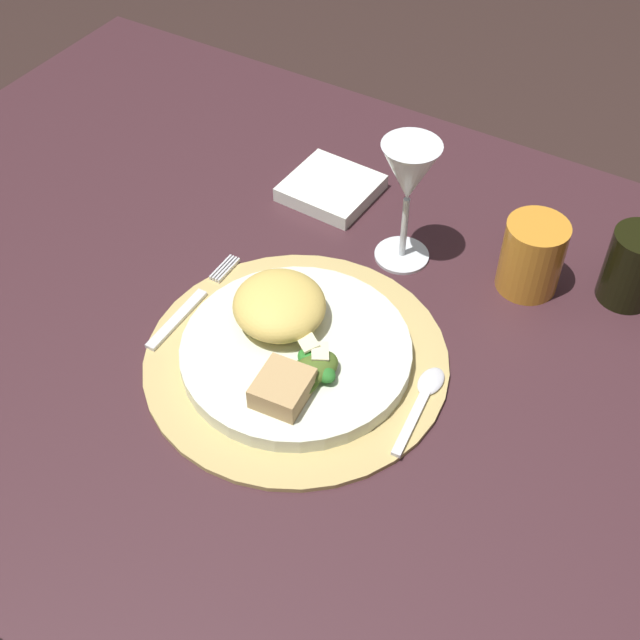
% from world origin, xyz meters
% --- Properties ---
extents(ground_plane, '(6.00, 6.00, 0.00)m').
position_xyz_m(ground_plane, '(0.00, 0.00, 0.00)').
color(ground_plane, '#32221E').
extents(dining_table, '(1.32, 0.89, 0.71)m').
position_xyz_m(dining_table, '(0.00, 0.00, 0.55)').
color(dining_table, '#3C2126').
rests_on(dining_table, ground).
extents(placemat, '(0.33, 0.33, 0.01)m').
position_xyz_m(placemat, '(0.02, -0.06, 0.72)').
color(placemat, tan).
rests_on(placemat, dining_table).
extents(dinner_plate, '(0.25, 0.25, 0.02)m').
position_xyz_m(dinner_plate, '(0.02, -0.06, 0.73)').
color(dinner_plate, silver).
rests_on(dinner_plate, placemat).
extents(pasta_serving, '(0.15, 0.15, 0.04)m').
position_xyz_m(pasta_serving, '(-0.01, -0.03, 0.76)').
color(pasta_serving, '#E1BF5C').
rests_on(pasta_serving, dinner_plate).
extents(salad_greens, '(0.06, 0.08, 0.03)m').
position_xyz_m(salad_greens, '(0.06, -0.08, 0.75)').
color(salad_greens, '#2A7728').
rests_on(salad_greens, dinner_plate).
extents(bread_piece, '(0.06, 0.06, 0.03)m').
position_xyz_m(bread_piece, '(0.05, -0.12, 0.75)').
color(bread_piece, tan).
rests_on(bread_piece, dinner_plate).
extents(fork, '(0.02, 0.17, 0.00)m').
position_xyz_m(fork, '(-0.12, -0.06, 0.72)').
color(fork, silver).
rests_on(fork, placemat).
extents(spoon, '(0.03, 0.12, 0.01)m').
position_xyz_m(spoon, '(0.16, -0.04, 0.72)').
color(spoon, silver).
rests_on(spoon, placemat).
extents(napkin, '(0.12, 0.11, 0.02)m').
position_xyz_m(napkin, '(-0.09, 0.21, 0.72)').
color(napkin, white).
rests_on(napkin, dining_table).
extents(wine_glass, '(0.07, 0.07, 0.16)m').
position_xyz_m(wine_glass, '(0.04, 0.15, 0.83)').
color(wine_glass, silver).
rests_on(wine_glass, dining_table).
extents(amber_tumbler, '(0.07, 0.07, 0.09)m').
position_xyz_m(amber_tumbler, '(0.19, 0.18, 0.76)').
color(amber_tumbler, orange).
rests_on(amber_tumbler, dining_table).
extents(dark_tumbler, '(0.06, 0.06, 0.09)m').
position_xyz_m(dark_tumbler, '(0.30, 0.22, 0.76)').
color(dark_tumbler, black).
rests_on(dark_tumbler, dining_table).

